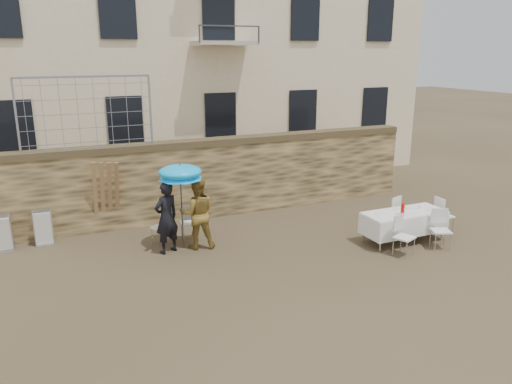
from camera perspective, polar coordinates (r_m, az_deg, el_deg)
name	(u,v)px	position (r m, az deg, el deg)	size (l,w,h in m)	color
ground	(282,288)	(10.25, 2.95, -10.91)	(80.00, 80.00, 0.00)	brown
stone_wall	(204,179)	(14.24, -6.01, 1.48)	(13.00, 0.50, 2.20)	olive
chain_link_fence	(87,114)	(13.30, -18.79, 8.48)	(3.20, 0.06, 1.80)	gray
man_suit	(166,218)	(11.82, -10.20, -2.90)	(0.63, 0.41, 1.73)	black
woman_dress	(197,213)	(12.00, -6.72, -2.43)	(0.85, 0.66, 1.74)	#B88F38
umbrella	(180,175)	(11.74, -8.65, 1.98)	(1.05, 1.05, 1.95)	#3F3F44
couple_chair_left	(162,226)	(12.45, -10.72, -3.82)	(0.48, 0.48, 0.96)	white
couple_chair_right	(189,222)	(12.61, -7.62, -3.43)	(0.48, 0.48, 0.96)	white
banquet_table	(404,213)	(12.89, 16.61, -2.36)	(2.10, 0.85, 0.78)	white
soda_bottle	(403,209)	(12.61, 16.41, -1.92)	(0.09, 0.09, 0.26)	red
table_chair_front_left	(404,236)	(12.07, 16.60, -4.88)	(0.48, 0.48, 0.96)	white
table_chair_front_right	(441,230)	(12.78, 20.40, -4.06)	(0.48, 0.48, 0.96)	white
table_chair_back	(390,213)	(13.67, 15.04, -2.31)	(0.48, 0.48, 0.96)	white
table_chair_side	(444,215)	(13.95, 20.69, -2.44)	(0.48, 0.48, 0.96)	white
chair_stack_left	(3,231)	(13.44, -26.99, -3.95)	(0.46, 0.47, 0.92)	white
chair_stack_right	(43,225)	(13.40, -23.16, -3.53)	(0.46, 0.40, 0.92)	white
wood_planks	(108,196)	(13.39, -16.60, -0.49)	(0.70, 0.20, 2.00)	#A37749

